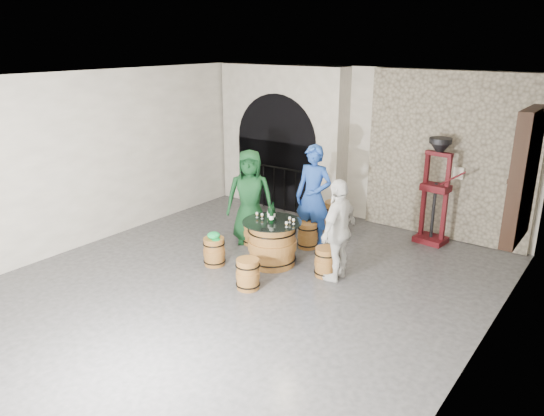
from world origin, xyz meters
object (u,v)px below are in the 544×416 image
Objects in this scene: person_blue at (313,197)px; wine_bottle_center at (271,216)px; side_barrel at (335,217)px; corking_press at (436,183)px; barrel_stool_right at (326,262)px; barrel_stool_far at (308,235)px; person_green at (250,197)px; person_white at (339,230)px; barrel_stool_near_left at (214,252)px; barrel_table at (272,243)px; barrel_stool_near_right at (248,274)px; barrel_stool_left at (253,232)px; wine_bottle_left at (270,213)px; wine_bottle_right at (273,213)px.

person_blue is 1.22m from wine_bottle_center.
side_barrel is 2.05m from corking_press.
barrel_stool_right is at bearing 12.94° from wine_bottle_center.
person_green reaches higher than barrel_stool_far.
corking_press reaches higher than person_blue.
person_white reaches higher than side_barrel.
side_barrel is (0.90, 2.61, 0.08)m from barrel_stool_near_left.
barrel_table reaches higher than barrel_stool_near_left.
corking_press is (0.68, 2.45, 0.34)m from person_white.
barrel_stool_near_right is (0.24, -0.97, -0.14)m from barrel_table.
barrel_stool_left is 1.05m from barrel_stool_far.
barrel_stool_right is 1.18m from wine_bottle_center.
side_barrel is (0.96, 1.47, 0.08)m from barrel_stool_left.
person_white is 5.16× the size of wine_bottle_left.
person_white is 1.25m from wine_bottle_left.
barrel_stool_left is 1.26m from wine_bottle_center.
barrel_stool_near_left is at bearing -116.38° from person_green.
wine_bottle_left is at bearing 137.88° from wine_bottle_center.
person_blue is at bearing 81.66° from wine_bottle_left.
person_green reaches higher than barrel_stool_right.
barrel_stool_near_right is 2.97m from side_barrel.
barrel_stool_right is 2.11m from person_green.
barrel_table reaches higher than barrel_stool_far.
barrel_stool_far is 1.16m from wine_bottle_right.
barrel_stool_near_left is at bearing -122.16° from person_blue.
wine_bottle_center is 3.27m from corking_press.
person_white reaches higher than barrel_stool_right.
barrel_stool_far is 0.24× the size of corking_press.
side_barrel is (0.07, 2.07, -0.60)m from wine_bottle_center.
wine_bottle_center is at bearing -64.94° from wine_bottle_right.
wine_bottle_left is at bearing -172.89° from barrel_stool_right.
wine_bottle_right is (-0.02, 0.05, 0.53)m from barrel_table.
corking_press is at bearing 55.93° from wine_bottle_center.
barrel_table is 0.53m from wine_bottle_left.
barrel_table is 2.07× the size of barrel_stool_left.
barrel_table is 0.57× the size of person_green.
person_white is 2.18m from side_barrel.
wine_bottle_right is 2.04m from side_barrel.
side_barrel is (-1.07, 1.82, -0.52)m from person_white.
barrel_stool_left is 1.51× the size of wine_bottle_left.
side_barrel is at bearing 92.46° from barrel_stool_near_right.
barrel_stool_right is 1.93m from barrel_stool_near_left.
barrel_stool_near_right is at bearing -85.72° from barrel_stool_far.
corking_press reaches higher than barrel_stool_far.
person_blue reaches higher than barrel_stool_near_left.
barrel_stool_right is 1.51× the size of wine_bottle_right.
barrel_table is 0.53m from wine_bottle_right.
person_blue is (0.89, 1.76, 0.72)m from barrel_stool_near_left.
wine_bottle_center is (-0.95, -0.22, 0.67)m from barrel_stool_right.
barrel_stool_near_left is 1.17m from wine_bottle_left.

